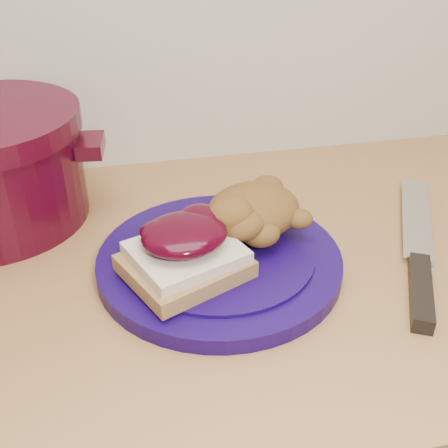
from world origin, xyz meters
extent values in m
cylinder|color=#130441|center=(-0.05, 1.49, 0.91)|extent=(0.37, 0.37, 0.02)
cube|color=olive|center=(-0.10, 1.45, 0.93)|extent=(0.16, 0.15, 0.02)
cube|color=beige|center=(-0.09, 1.46, 0.95)|extent=(0.14, 0.14, 0.01)
ellipsoid|color=black|center=(-0.09, 1.46, 0.97)|extent=(0.12, 0.11, 0.03)
ellipsoid|color=brown|center=(0.00, 1.52, 0.95)|extent=(0.15, 0.14, 0.06)
cube|color=black|center=(0.16, 1.38, 0.91)|extent=(0.08, 0.12, 0.02)
cube|color=silver|center=(0.24, 1.53, 0.91)|extent=(0.13, 0.20, 0.00)
cube|color=silver|center=(0.23, 1.48, 0.90)|extent=(0.09, 0.15, 0.00)
cube|color=#350513|center=(-0.19, 1.65, 1.00)|extent=(0.04, 0.06, 0.02)
camera|label=1|loc=(-0.16, 0.94, 1.31)|focal=45.00mm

